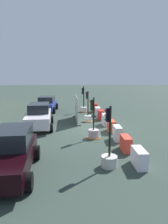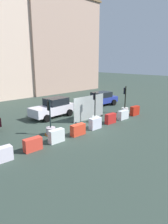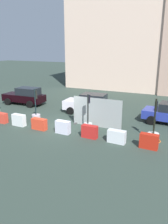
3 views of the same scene
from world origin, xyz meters
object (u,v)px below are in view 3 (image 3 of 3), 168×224
Objects in this scene: traffic_light_2 at (88,124)px; car_black_sedan at (25,96)px; traffic_light_3 at (153,134)px; construction_barrier_7 at (149,141)px; traffic_light_1 at (36,116)px; construction_barrier_1 at (1,118)px; construction_barrier_5 at (90,132)px; construction_barrier_6 at (117,137)px; construction_barrier_2 at (19,120)px; construction_barrier_3 at (39,124)px; car_white_van at (90,104)px; construction_barrier_4 at (63,127)px.

traffic_light_2 is 0.59× the size of car_black_sedan.
traffic_light_3 reaches higher than construction_barrier_7.
traffic_light_1 is 2.36× the size of construction_barrier_1.
traffic_light_1 is at bearing 165.46° from construction_barrier_5.
construction_barrier_5 is 10.73m from car_black_sedan.
car_black_sedan is at bearing 154.64° from construction_barrier_6.
traffic_light_2 is 2.45× the size of construction_barrier_2.
traffic_light_2 reaches higher than construction_barrier_5.
traffic_light_1 reaches higher than construction_barrier_5.
construction_barrier_3 reaches higher than construction_barrier_1.
construction_barrier_2 is at bearing -172.62° from traffic_light_3.
construction_barrier_1 is 0.97× the size of construction_barrier_3.
car_black_sedan is (-8.69, 4.06, 0.44)m from traffic_light_2.
traffic_light_1 reaches higher than construction_barrier_3.
traffic_light_1 is 0.59× the size of car_white_van.
construction_barrier_5 is (5.69, 0.06, -0.01)m from construction_barrier_2.
construction_barrier_6 is 6.49m from car_white_van.
construction_barrier_7 is 14.11m from car_black_sedan.
construction_barrier_6 is (3.75, 0.01, -0.04)m from construction_barrier_4.
construction_barrier_2 reaches higher than construction_barrier_1.
car_black_sedan reaches higher than construction_barrier_5.
car_black_sedan is at bearing 178.48° from car_white_van.
traffic_light_3 is 0.62× the size of car_black_sedan.
construction_barrier_1 is at bearing -70.18° from car_black_sedan.
construction_barrier_7 is at bearing -0.56° from construction_barrier_5.
construction_barrier_7 is (11.15, 0.04, 0.06)m from construction_barrier_1.
car_white_van reaches higher than construction_barrier_5.
traffic_light_1 is 1.50m from construction_barrier_2.
construction_barrier_3 is at bearing -178.51° from construction_barrier_5.
traffic_light_2 reaches higher than construction_barrier_3.
car_black_sedan is at bearing 144.39° from construction_barrier_4.
construction_barrier_3 is at bearing -179.25° from construction_barrier_6.
construction_barrier_4 is at bearing 1.91° from construction_barrier_3.
car_white_van is (5.23, 5.15, 0.48)m from construction_barrier_1.
traffic_light_1 is 2.31× the size of construction_barrier_6.
construction_barrier_6 is 1.93m from construction_barrier_7.
construction_barrier_3 is 1.10× the size of construction_barrier_4.
traffic_light_1 is at bearing 156.79° from construction_barrier_4.
traffic_light_2 is 2.31× the size of construction_barrier_6.
construction_barrier_2 is (-0.53, -1.40, 0.00)m from traffic_light_1.
car_black_sedan reaches higher than construction_barrier_1.
traffic_light_2 reaches higher than construction_barrier_7.
construction_barrier_3 is at bearing -107.64° from car_white_van.
construction_barrier_4 is (-5.74, -1.20, 0.01)m from traffic_light_3.
construction_barrier_1 is at bearing -135.46° from car_white_van.
construction_barrier_6 is 1.05× the size of construction_barrier_7.
construction_barrier_1 is at bearing -179.40° from construction_barrier_5.
construction_barrier_5 is (1.95, 0.04, -0.02)m from construction_barrier_4.
traffic_light_3 reaches higher than construction_barrier_2.
traffic_light_1 is 3.49m from construction_barrier_4.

